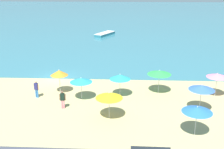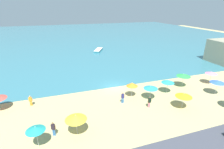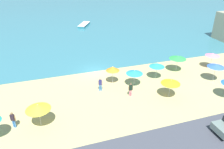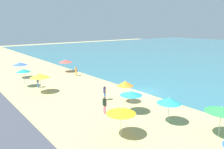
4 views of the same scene
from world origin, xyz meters
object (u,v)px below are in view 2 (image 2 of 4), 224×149
beach_umbrella_1 (218,82)px  bather_3 (149,101)px  bather_1 (30,100)px  bather_0 (123,97)px  beach_umbrella_11 (76,117)px  beach_umbrella_4 (168,81)px  beach_umbrella_3 (211,73)px  beach_umbrella_0 (132,84)px  bather_2 (53,128)px  beach_umbrella_5 (184,75)px  beach_umbrella_10 (35,129)px  skiff_nearshore (98,50)px  beach_umbrella_6 (184,95)px  beach_umbrella_9 (151,87)px

beach_umbrella_1 → bather_3: bearing=-179.6°
bather_1 → bather_0: bearing=-15.5°
beach_umbrella_11 → bather_0: size_ratio=1.44×
beach_umbrella_4 → beach_umbrella_3: bearing=2.8°
beach_umbrella_0 → bather_0: (-2.02, -1.27, -1.18)m
bather_1 → bather_3: 16.79m
beach_umbrella_1 → bather_3: (-12.09, -0.09, -1.27)m
bather_2 → beach_umbrella_11: bearing=-12.5°
bather_0 → bather_3: bearing=-36.8°
beach_umbrella_5 → bather_1: (-24.67, 1.69, -1.28)m
beach_umbrella_10 → skiff_nearshore: size_ratio=0.45×
beach_umbrella_5 → bather_2: beach_umbrella_5 is taller
beach_umbrella_3 → bather_1: size_ratio=1.52×
bather_2 → bather_1: bearing=111.4°
bather_2 → beach_umbrella_3: bearing=10.9°
bather_1 → bather_3: bearing=-20.3°
bather_0 → beach_umbrella_1: bearing=-8.3°
beach_umbrella_4 → beach_umbrella_10: (-19.36, -6.04, 0.25)m
beach_umbrella_4 → bather_0: beach_umbrella_4 is taller
beach_umbrella_4 → beach_umbrella_10: size_ratio=0.92×
beach_umbrella_6 → bather_1: size_ratio=1.46×
beach_umbrella_0 → beach_umbrella_3: 15.51m
beach_umbrella_5 → bather_3: beach_umbrella_5 is taller
bather_2 → skiff_nearshore: (14.09, 35.35, -0.65)m
beach_umbrella_5 → bather_1: beach_umbrella_5 is taller
beach_umbrella_9 → bather_0: beach_umbrella_9 is taller
beach_umbrella_1 → beach_umbrella_3: (2.35, 3.43, -0.06)m
beach_umbrella_3 → beach_umbrella_11: (-24.80, -5.77, 0.02)m
beach_umbrella_11 → beach_umbrella_10: bearing=-169.7°
beach_umbrella_9 → bather_1: (-17.10, 3.68, -1.07)m
beach_umbrella_6 → beach_umbrella_0: bearing=135.5°
bather_3 → skiff_nearshore: bather_3 is taller
beach_umbrella_6 → bather_0: beach_umbrella_6 is taller
beach_umbrella_4 → beach_umbrella_10: 20.28m
beach_umbrella_4 → beach_umbrella_11: bearing=-160.9°
beach_umbrella_10 → bather_3: beach_umbrella_10 is taller
beach_umbrella_0 → beach_umbrella_3: bearing=-0.2°
beach_umbrella_3 → beach_umbrella_9: beach_umbrella_3 is taller
bather_1 → skiff_nearshore: bather_1 is taller
beach_umbrella_0 → beach_umbrella_9: bearing=-30.8°
beach_umbrella_11 → bather_2: 2.77m
bather_1 → skiff_nearshore: (17.05, 27.83, -0.56)m
beach_umbrella_11 → beach_umbrella_3: bearing=13.1°
beach_umbrella_3 → beach_umbrella_11: 25.46m
bather_3 → beach_umbrella_5: bearing=24.8°
beach_umbrella_0 → bather_3: (1.06, -3.58, -1.20)m
beach_umbrella_4 → bather_3: beach_umbrella_4 is taller
beach_umbrella_10 → bather_2: (1.54, 1.26, -1.29)m
beach_umbrella_5 → bather_1: 24.76m
beach_umbrella_0 → beach_umbrella_1: size_ratio=1.00×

